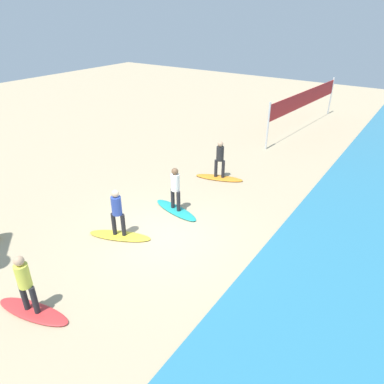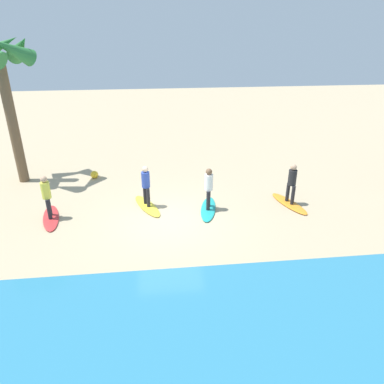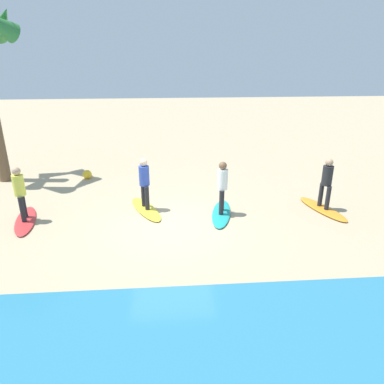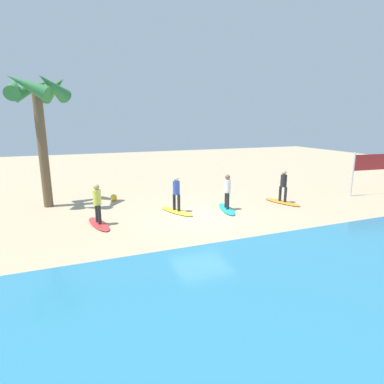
% 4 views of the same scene
% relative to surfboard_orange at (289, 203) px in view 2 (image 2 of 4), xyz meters
% --- Properties ---
extents(ground_plane, '(60.00, 60.00, 0.00)m').
position_rel_surfboard_orange_xyz_m(ground_plane, '(4.91, 0.74, -0.04)').
color(ground_plane, tan).
extents(surfboard_orange, '(1.18, 2.17, 0.09)m').
position_rel_surfboard_orange_xyz_m(surfboard_orange, '(0.00, 0.00, 0.00)').
color(surfboard_orange, orange).
rests_on(surfboard_orange, ground).
extents(surfer_orange, '(0.32, 0.44, 1.64)m').
position_rel_surfboard_orange_xyz_m(surfer_orange, '(0.00, 0.00, 0.99)').
color(surfer_orange, '#232328').
rests_on(surfer_orange, surfboard_orange).
extents(surfboard_teal, '(1.00, 2.17, 0.09)m').
position_rel_surfboard_orange_xyz_m(surfboard_teal, '(3.32, 0.10, 0.00)').
color(surfboard_teal, teal).
rests_on(surfboard_teal, ground).
extents(surfer_teal, '(0.32, 0.45, 1.64)m').
position_rel_surfboard_orange_xyz_m(surfer_teal, '(3.32, 0.10, 0.99)').
color(surfer_teal, '#232328').
rests_on(surfer_teal, surfboard_teal).
extents(surfboard_yellow, '(1.34, 2.15, 0.09)m').
position_rel_surfboard_orange_xyz_m(surfboard_yellow, '(5.69, -0.42, 0.00)').
color(surfboard_yellow, yellow).
rests_on(surfboard_yellow, ground).
extents(surfer_yellow, '(0.32, 0.43, 1.64)m').
position_rel_surfboard_orange_xyz_m(surfer_yellow, '(5.69, -0.42, 0.99)').
color(surfer_yellow, '#232328').
rests_on(surfer_yellow, surfboard_yellow).
extents(surfboard_red, '(1.00, 2.17, 0.09)m').
position_rel_surfboard_orange_xyz_m(surfboard_red, '(9.27, 0.15, 0.00)').
color(surfboard_red, red).
rests_on(surfboard_red, ground).
extents(surfer_red, '(0.32, 0.45, 1.64)m').
position_rel_surfboard_orange_xyz_m(surfer_red, '(9.27, 0.15, 0.99)').
color(surfer_red, '#232328').
rests_on(surfer_red, surfboard_red).
extents(palm_tree, '(2.88, 3.03, 6.42)m').
position_rel_surfboard_orange_xyz_m(palm_tree, '(11.36, -3.72, 5.10)').
color(palm_tree, brown).
rests_on(palm_tree, ground).
extents(beach_ball, '(0.36, 0.36, 0.36)m').
position_rel_surfboard_orange_xyz_m(beach_ball, '(8.16, -3.67, 0.13)').
color(beach_ball, yellow).
rests_on(beach_ball, ground).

